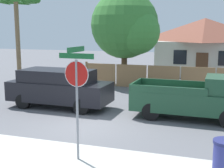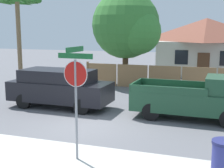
# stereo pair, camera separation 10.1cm
# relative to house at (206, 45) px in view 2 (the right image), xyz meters

# --- Properties ---
(ground_plane) EXTENTS (80.00, 80.00, 0.00)m
(ground_plane) POSITION_rel_house_xyz_m (-3.86, -16.83, -2.43)
(ground_plane) COLOR slate
(sidewalk_strip) EXTENTS (36.00, 3.20, 0.01)m
(sidewalk_strip) POSITION_rel_house_xyz_m (-3.86, -20.43, -2.42)
(sidewalk_strip) COLOR beige
(sidewalk_strip) RESTS_ON ground
(wooden_fence) EXTENTS (12.73, 0.12, 1.58)m
(wooden_fence) POSITION_rel_house_xyz_m (-1.09, -8.29, -1.69)
(wooden_fence) COLOR #997047
(wooden_fence) RESTS_ON ground
(house) EXTENTS (7.93, 7.05, 4.68)m
(house) POSITION_rel_house_xyz_m (0.00, 0.00, 0.00)
(house) COLOR beige
(house) RESTS_ON ground
(oak_tree) EXTENTS (4.81, 4.58, 6.35)m
(oak_tree) POSITION_rel_house_xyz_m (-4.82, -7.29, 1.52)
(oak_tree) COLOR brown
(oak_tree) RESTS_ON ground
(palm_tree) EXTENTS (2.87, 3.08, 5.84)m
(palm_tree) POSITION_rel_house_xyz_m (-11.13, -10.64, 2.59)
(palm_tree) COLOR brown
(palm_tree) RESTS_ON ground
(red_suv) EXTENTS (5.01, 2.02, 1.85)m
(red_suv) POSITION_rel_house_xyz_m (-6.20, -14.58, -1.43)
(red_suv) COLOR black
(red_suv) RESTS_ON ground
(orange_pickup) EXTENTS (4.98, 2.05, 1.87)m
(orange_pickup) POSITION_rel_house_xyz_m (0.23, -14.59, -1.53)
(orange_pickup) COLOR #1E472D
(orange_pickup) RESTS_ON ground
(stop_sign) EXTENTS (1.08, 0.97, 3.29)m
(stop_sign) POSITION_rel_house_xyz_m (-2.81, -19.94, -0.17)
(stop_sign) COLOR gray
(stop_sign) RESTS_ON ground
(trash_bin) EXTENTS (0.67, 0.67, 1.02)m
(trash_bin) POSITION_rel_house_xyz_m (1.25, -19.90, -1.91)
(trash_bin) COLOR navy
(trash_bin) RESTS_ON ground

